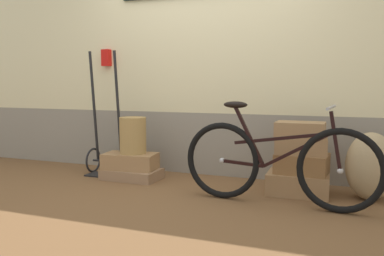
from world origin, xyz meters
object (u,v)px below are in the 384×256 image
at_px(wicker_basket, 133,135).
at_px(suitcase_5, 300,130).
at_px(suitcase_0, 132,174).
at_px(bicycle, 277,163).
at_px(burlap_sack, 370,166).
at_px(suitcase_4, 301,145).
at_px(suitcase_2, 298,183).
at_px(suitcase_3, 302,163).
at_px(luggage_trolley, 106,146).
at_px(suitcase_1, 130,161).

bearing_deg(wicker_basket, suitcase_5, 0.35).
xyz_separation_m(suitcase_0, bicycle, (1.64, -0.39, 0.31)).
bearing_deg(suitcase_5, burlap_sack, 3.70).
xyz_separation_m(suitcase_4, suitcase_5, (-0.01, -0.01, 0.15)).
bearing_deg(burlap_sack, suitcase_2, -177.02).
bearing_deg(bicycle, burlap_sack, 31.37).
relative_size(suitcase_2, suitcase_4, 1.21).
height_order(suitcase_3, luggage_trolley, luggage_trolley).
relative_size(burlap_sack, bicycle, 0.36).
bearing_deg(suitcase_1, suitcase_3, -5.14).
relative_size(suitcase_1, wicker_basket, 1.44).
relative_size(suitcase_0, burlap_sack, 1.01).
distance_m(luggage_trolley, bicycle, 2.10).
height_order(suitcase_3, suitcase_5, suitcase_5).
relative_size(suitcase_4, bicycle, 0.27).
bearing_deg(suitcase_3, suitcase_4, 150.15).
relative_size(suitcase_3, suitcase_4, 1.00).
height_order(suitcase_0, luggage_trolley, luggage_trolley).
height_order(suitcase_0, suitcase_5, suitcase_5).
relative_size(luggage_trolley, bicycle, 0.82).
distance_m(suitcase_3, suitcase_5, 0.32).
relative_size(suitcase_1, suitcase_5, 1.29).
xyz_separation_m(suitcase_0, suitcase_2, (1.77, 0.04, 0.05)).
xyz_separation_m(suitcase_3, suitcase_4, (-0.01, 0.01, 0.17)).
bearing_deg(suitcase_0, suitcase_1, 157.46).
height_order(luggage_trolley, bicycle, luggage_trolley).
bearing_deg(burlap_sack, suitcase_5, -177.18).
bearing_deg(wicker_basket, suitcase_1, -149.67).
relative_size(suitcase_1, suitcase_4, 1.22).
xyz_separation_m(suitcase_0, suitcase_1, (-0.02, 0.01, 0.14)).
xyz_separation_m(suitcase_0, burlap_sack, (2.40, 0.07, 0.25)).
height_order(suitcase_4, wicker_basket, wicker_basket).
xyz_separation_m(suitcase_0, luggage_trolley, (-0.40, 0.12, 0.28)).
bearing_deg(suitcase_1, suitcase_2, -5.34).
relative_size(suitcase_0, suitcase_1, 1.08).
xyz_separation_m(suitcase_1, wicker_basket, (0.03, 0.02, 0.28)).
xyz_separation_m(suitcase_1, suitcase_4, (1.81, 0.04, 0.27)).
bearing_deg(suitcase_2, wicker_basket, 178.72).
bearing_deg(wicker_basket, suitcase_0, -104.80).
distance_m(suitcase_2, suitcase_5, 0.51).
xyz_separation_m(suitcase_1, burlap_sack, (2.42, 0.06, 0.11)).
distance_m(suitcase_1, luggage_trolley, 0.42).
height_order(suitcase_2, luggage_trolley, luggage_trolley).
xyz_separation_m(suitcase_1, suitcase_5, (1.80, 0.03, 0.42)).
relative_size(suitcase_2, wicker_basket, 1.42).
height_order(suitcase_2, suitcase_4, suitcase_4).
bearing_deg(suitcase_2, suitcase_0, 179.56).
bearing_deg(burlap_sack, suitcase_1, -178.63).
height_order(suitcase_1, suitcase_2, suitcase_1).
xyz_separation_m(suitcase_2, suitcase_4, (0.02, 0.02, 0.36)).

